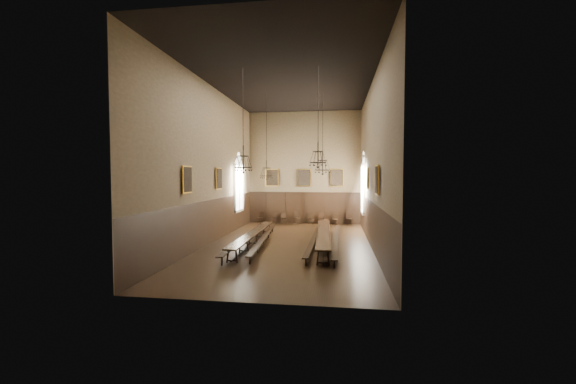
% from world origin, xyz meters
% --- Properties ---
extents(floor, '(9.00, 18.00, 0.02)m').
position_xyz_m(floor, '(0.00, 0.00, -0.01)').
color(floor, black).
rests_on(floor, ground).
extents(ceiling, '(9.00, 18.00, 0.02)m').
position_xyz_m(ceiling, '(0.00, 0.00, 9.01)').
color(ceiling, black).
rests_on(ceiling, ground).
extents(wall_back, '(9.00, 0.02, 9.00)m').
position_xyz_m(wall_back, '(0.00, 9.01, 4.50)').
color(wall_back, '#7E694D').
rests_on(wall_back, ground).
extents(wall_front, '(9.00, 0.02, 9.00)m').
position_xyz_m(wall_front, '(0.00, -9.01, 4.50)').
color(wall_front, '#7E694D').
rests_on(wall_front, ground).
extents(wall_left, '(0.02, 18.00, 9.00)m').
position_xyz_m(wall_left, '(-4.51, 0.00, 4.50)').
color(wall_left, '#7E694D').
rests_on(wall_left, ground).
extents(wall_right, '(0.02, 18.00, 9.00)m').
position_xyz_m(wall_right, '(4.51, 0.00, 4.50)').
color(wall_right, '#7E694D').
rests_on(wall_right, ground).
extents(wainscot_panelling, '(9.00, 18.00, 2.50)m').
position_xyz_m(wainscot_panelling, '(0.00, 0.00, 1.25)').
color(wainscot_panelling, black).
rests_on(wainscot_panelling, floor).
extents(table_left, '(0.69, 9.03, 0.70)m').
position_xyz_m(table_left, '(-1.99, -0.27, 0.35)').
color(table_left, black).
rests_on(table_left, floor).
extents(table_right, '(1.02, 9.96, 0.78)m').
position_xyz_m(table_right, '(1.92, 0.26, 0.39)').
color(table_right, black).
rests_on(table_right, floor).
extents(bench_left_outer, '(0.71, 10.65, 0.48)m').
position_xyz_m(bench_left_outer, '(-2.44, 0.06, 0.31)').
color(bench_left_outer, black).
rests_on(bench_left_outer, floor).
extents(bench_left_inner, '(0.94, 9.44, 0.42)m').
position_xyz_m(bench_left_inner, '(-1.42, -0.11, 0.27)').
color(bench_left_inner, black).
rests_on(bench_left_inner, floor).
extents(bench_right_inner, '(0.38, 9.22, 0.41)m').
position_xyz_m(bench_right_inner, '(1.38, -0.12, 0.26)').
color(bench_right_inner, black).
rests_on(bench_right_inner, floor).
extents(bench_right_outer, '(0.42, 9.81, 0.44)m').
position_xyz_m(bench_right_outer, '(2.61, -0.12, 0.28)').
color(bench_right_outer, black).
rests_on(bench_right_outer, floor).
extents(chair_0, '(0.52, 0.52, 0.93)m').
position_xyz_m(chair_0, '(-3.48, 8.53, 0.28)').
color(chair_0, black).
rests_on(chair_0, floor).
extents(chair_1, '(0.43, 0.43, 0.96)m').
position_xyz_m(chair_1, '(-2.38, 8.50, 0.29)').
color(chair_1, black).
rests_on(chair_1, floor).
extents(chair_2, '(0.46, 0.46, 0.88)m').
position_xyz_m(chair_2, '(-1.58, 8.49, 0.26)').
color(chair_2, black).
rests_on(chair_2, floor).
extents(chair_3, '(0.54, 0.54, 1.03)m').
position_xyz_m(chair_3, '(-0.60, 8.57, 0.31)').
color(chair_3, black).
rests_on(chair_3, floor).
extents(chair_4, '(0.47, 0.47, 0.93)m').
position_xyz_m(chair_4, '(0.59, 8.60, 0.28)').
color(chair_4, black).
rests_on(chair_4, floor).
extents(chair_5, '(0.49, 0.49, 0.99)m').
position_xyz_m(chair_5, '(1.43, 8.50, 0.30)').
color(chair_5, black).
rests_on(chair_5, floor).
extents(chair_6, '(0.42, 0.42, 0.88)m').
position_xyz_m(chair_6, '(2.48, 8.49, 0.27)').
color(chair_6, black).
rests_on(chair_6, floor).
extents(chair_7, '(0.52, 0.52, 1.00)m').
position_xyz_m(chair_7, '(3.59, 8.57, 0.30)').
color(chair_7, black).
rests_on(chair_7, floor).
extents(chandelier_back_left, '(0.79, 0.79, 5.29)m').
position_xyz_m(chandelier_back_left, '(-1.78, 2.55, 4.24)').
color(chandelier_back_left, black).
rests_on(chandelier_back_left, ceiling).
extents(chandelier_back_right, '(0.92, 0.92, 4.94)m').
position_xyz_m(chandelier_back_right, '(1.75, 2.58, 4.52)').
color(chandelier_back_right, black).
rests_on(chandelier_back_right, ceiling).
extents(chandelier_front_left, '(0.85, 0.85, 4.88)m').
position_xyz_m(chandelier_front_left, '(-1.83, -2.82, 4.59)').
color(chandelier_front_left, black).
rests_on(chandelier_front_left, ceiling).
extents(chandelier_front_right, '(0.80, 0.80, 4.64)m').
position_xyz_m(chandelier_front_right, '(1.74, -2.61, 4.82)').
color(chandelier_front_right, black).
rests_on(chandelier_front_right, ceiling).
extents(portrait_back_0, '(1.10, 0.12, 1.40)m').
position_xyz_m(portrait_back_0, '(-2.60, 8.88, 3.70)').
color(portrait_back_0, gold).
rests_on(portrait_back_0, wall_back).
extents(portrait_back_1, '(1.10, 0.12, 1.40)m').
position_xyz_m(portrait_back_1, '(0.00, 8.88, 3.70)').
color(portrait_back_1, gold).
rests_on(portrait_back_1, wall_back).
extents(portrait_back_2, '(1.10, 0.12, 1.40)m').
position_xyz_m(portrait_back_2, '(2.60, 8.88, 3.70)').
color(portrait_back_2, gold).
rests_on(portrait_back_2, wall_back).
extents(portrait_left_0, '(0.12, 1.00, 1.30)m').
position_xyz_m(portrait_left_0, '(-4.38, 1.00, 3.70)').
color(portrait_left_0, gold).
rests_on(portrait_left_0, wall_left).
extents(portrait_left_1, '(0.12, 1.00, 1.30)m').
position_xyz_m(portrait_left_1, '(-4.38, -3.50, 3.70)').
color(portrait_left_1, gold).
rests_on(portrait_left_1, wall_left).
extents(portrait_right_0, '(0.12, 1.00, 1.30)m').
position_xyz_m(portrait_right_0, '(4.38, 1.00, 3.70)').
color(portrait_right_0, gold).
rests_on(portrait_right_0, wall_right).
extents(portrait_right_1, '(0.12, 1.00, 1.30)m').
position_xyz_m(portrait_right_1, '(4.38, -3.50, 3.70)').
color(portrait_right_1, gold).
rests_on(portrait_right_1, wall_right).
extents(window_right, '(0.20, 2.20, 4.60)m').
position_xyz_m(window_right, '(4.43, 5.50, 3.40)').
color(window_right, white).
rests_on(window_right, wall_right).
extents(window_left, '(0.20, 2.20, 4.60)m').
position_xyz_m(window_left, '(-4.43, 5.50, 3.40)').
color(window_left, white).
rests_on(window_left, wall_left).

